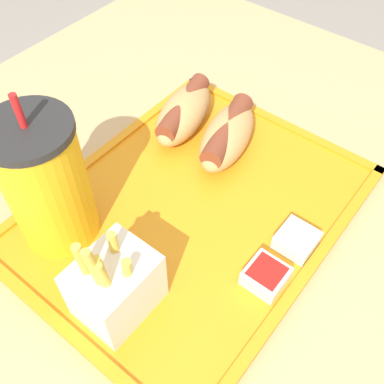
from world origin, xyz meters
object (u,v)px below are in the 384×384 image
at_px(fries_carton, 115,286).
at_px(soda_cup, 46,183).
at_px(hot_dog_far, 184,112).
at_px(sauce_cup_mayo, 297,240).
at_px(sauce_cup_ketchup, 266,276).
at_px(hot_dog_near, 227,135).

bearing_deg(fries_carton, soda_cup, 76.92).
xyz_separation_m(hot_dog_far, fries_carton, (-0.25, -0.12, 0.01)).
distance_m(soda_cup, fries_carton, 0.13).
height_order(sauce_cup_mayo, sauce_cup_ketchup, same).
height_order(soda_cup, hot_dog_near, soda_cup).
xyz_separation_m(soda_cup, sauce_cup_ketchup, (0.09, -0.22, -0.07)).
xyz_separation_m(soda_cup, hot_dog_near, (0.22, -0.07, -0.05)).
height_order(hot_dog_far, hot_dog_near, same).
xyz_separation_m(hot_dog_far, sauce_cup_mayo, (-0.07, -0.22, -0.02)).
bearing_deg(hot_dog_far, fries_carton, -154.75).
distance_m(hot_dog_near, fries_carton, 0.25).
height_order(soda_cup, hot_dog_far, soda_cup).
xyz_separation_m(hot_dog_far, sauce_cup_ketchup, (-0.13, -0.22, -0.02)).
bearing_deg(sauce_cup_ketchup, hot_dog_near, 47.54).
relative_size(soda_cup, sauce_cup_mayo, 4.69).
bearing_deg(soda_cup, sauce_cup_mayo, -56.93).
bearing_deg(soda_cup, sauce_cup_ketchup, -68.63).
bearing_deg(sauce_cup_mayo, soda_cup, 123.07).
distance_m(hot_dog_far, sauce_cup_ketchup, 0.26).
relative_size(fries_carton, sauce_cup_mayo, 2.90).
height_order(hot_dog_far, fries_carton, fries_carton).
height_order(hot_dog_far, sauce_cup_ketchup, hot_dog_far).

